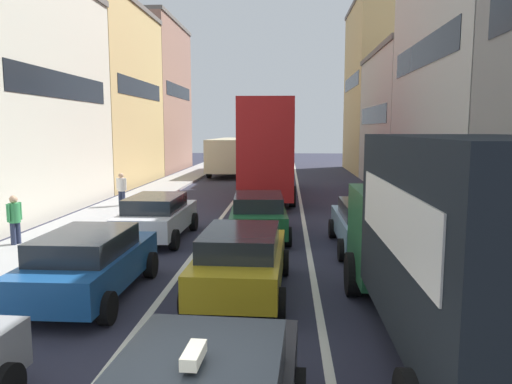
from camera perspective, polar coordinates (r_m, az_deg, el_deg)
sidewalk_left at (r=25.30m, az=-14.09°, el=-0.96°), size 2.60×64.00×0.14m
lane_stripe_left at (r=24.25m, az=-2.76°, el=-1.25°), size 0.16×60.00×0.01m
lane_stripe_right at (r=24.11m, az=5.29°, el=-1.33°), size 0.16×60.00×0.01m
building_row_left at (r=30.20m, az=-22.22°, el=10.64°), size 7.20×43.90×12.87m
building_row_right at (r=27.58m, az=23.01°, el=11.93°), size 7.20×43.90×14.12m
removalist_box_truck at (r=8.16m, az=22.76°, el=-5.17°), size 2.72×7.71×3.58m
sedan_centre_lane_second at (r=10.84m, az=-1.76°, el=-7.94°), size 2.14×4.34×1.49m
wagon_left_lane_second at (r=11.21m, az=-19.13°, el=-7.85°), size 2.06×4.30×1.49m
hatchback_centre_lane_third at (r=16.45m, az=0.29°, el=-2.62°), size 2.28×4.41×1.49m
sedan_left_lane_third at (r=16.46m, az=-11.61°, el=-2.77°), size 2.09×4.32×1.49m
sedan_right_lane_behind_truck at (r=15.18m, az=13.05°, el=-3.67°), size 2.08×4.31×1.49m
bus_mid_queue_primary at (r=25.84m, az=1.36°, el=5.58°), size 2.98×10.56×5.06m
bus_far_queue_secondary at (r=39.35m, az=-2.97°, el=4.66°), size 2.94×10.54×2.90m
pedestrian_mid_sidewalk at (r=16.59m, az=-26.63°, el=-2.81°), size 0.34×0.52×1.66m
pedestrian_far_sidewalk at (r=23.17m, az=-15.61°, el=0.42°), size 0.52×0.34×1.66m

